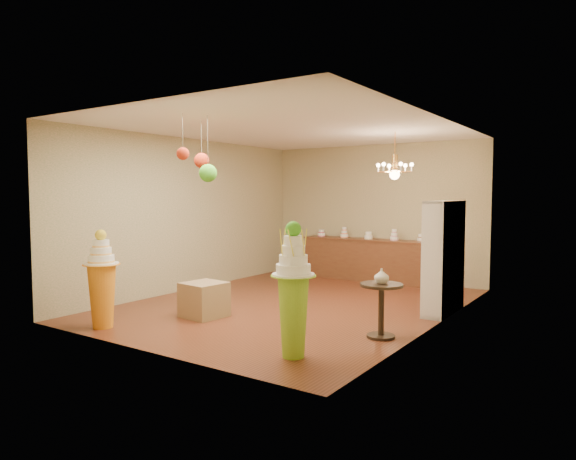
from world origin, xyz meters
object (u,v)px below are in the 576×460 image
Objects in this scene: pedestal_orange at (102,287)px; sideboard at (368,259)px; pedestal_green at (293,299)px; round_table at (381,303)px.

pedestal_orange is 5.99m from sideboard.
pedestal_green is 1.13× the size of pedestal_orange.
round_table is (2.10, -4.07, -0.01)m from sideboard.
pedestal_green reaches higher than sideboard.
pedestal_green is 0.52× the size of sideboard.
pedestal_green is 3.02m from pedestal_orange.
pedestal_orange is 1.94× the size of round_table.
sideboard is 4.19× the size of round_table.
pedestal_green is 2.20× the size of round_table.
sideboard is at bearing 106.34° from pedestal_green.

